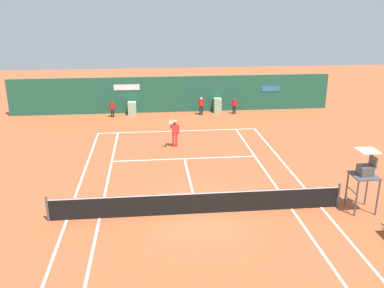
{
  "coord_description": "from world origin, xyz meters",
  "views": [
    {
      "loc": [
        -1.83,
        -15.42,
        8.33
      ],
      "look_at": [
        0.44,
        6.56,
        0.8
      ],
      "focal_mm": 39.34,
      "sensor_mm": 36.0,
      "label": 1
    }
  ],
  "objects_px": {
    "ball_kid_right_post": "(201,105)",
    "tennis_ball_mid_court": "(244,134)",
    "umpire_chair": "(365,172)",
    "player_on_baseline": "(175,131)",
    "ball_kid_centre_post": "(112,108)",
    "ball_kid_left_post": "(234,105)"
  },
  "relations": [
    {
      "from": "ball_kid_right_post",
      "to": "tennis_ball_mid_court",
      "type": "distance_m",
      "value": 5.77
    },
    {
      "from": "umpire_chair",
      "to": "ball_kid_right_post",
      "type": "relative_size",
      "value": 1.95
    },
    {
      "from": "umpire_chair",
      "to": "ball_kid_right_post",
      "type": "bearing_deg",
      "value": 16.23
    },
    {
      "from": "ball_kid_right_post",
      "to": "tennis_ball_mid_court",
      "type": "relative_size",
      "value": 20.2
    },
    {
      "from": "player_on_baseline",
      "to": "tennis_ball_mid_court",
      "type": "height_order",
      "value": "player_on_baseline"
    },
    {
      "from": "umpire_chair",
      "to": "ball_kid_centre_post",
      "type": "distance_m",
      "value": 19.87
    },
    {
      "from": "umpire_chair",
      "to": "ball_kid_centre_post",
      "type": "height_order",
      "value": "umpire_chair"
    },
    {
      "from": "player_on_baseline",
      "to": "ball_kid_right_post",
      "type": "height_order",
      "value": "player_on_baseline"
    },
    {
      "from": "player_on_baseline",
      "to": "tennis_ball_mid_court",
      "type": "distance_m",
      "value": 5.2
    },
    {
      "from": "umpire_chair",
      "to": "ball_kid_left_post",
      "type": "xyz_separation_m",
      "value": [
        -2.13,
        16.2,
        -0.99
      ]
    },
    {
      "from": "ball_kid_left_post",
      "to": "player_on_baseline",
      "type": "bearing_deg",
      "value": 58.35
    },
    {
      "from": "ball_kid_centre_post",
      "to": "tennis_ball_mid_court",
      "type": "distance_m",
      "value": 10.4
    },
    {
      "from": "ball_kid_right_post",
      "to": "umpire_chair",
      "type": "bearing_deg",
      "value": 101.01
    },
    {
      "from": "umpire_chair",
      "to": "ball_kid_centre_post",
      "type": "xyz_separation_m",
      "value": [
        -11.46,
        16.2,
        -1.01
      ]
    },
    {
      "from": "ball_kid_centre_post",
      "to": "player_on_baseline",
      "type": "bearing_deg",
      "value": 114.43
    },
    {
      "from": "ball_kid_right_post",
      "to": "ball_kid_centre_post",
      "type": "height_order",
      "value": "ball_kid_right_post"
    },
    {
      "from": "umpire_chair",
      "to": "ball_kid_right_post",
      "type": "distance_m",
      "value": 16.9
    },
    {
      "from": "ball_kid_left_post",
      "to": "ball_kid_centre_post",
      "type": "distance_m",
      "value": 9.32
    },
    {
      "from": "player_on_baseline",
      "to": "ball_kid_centre_post",
      "type": "height_order",
      "value": "player_on_baseline"
    },
    {
      "from": "ball_kid_centre_post",
      "to": "tennis_ball_mid_court",
      "type": "bearing_deg",
      "value": 143.68
    },
    {
      "from": "umpire_chair",
      "to": "tennis_ball_mid_court",
      "type": "xyz_separation_m",
      "value": [
        -2.52,
        10.92,
        -1.68
      ]
    },
    {
      "from": "ball_kid_centre_post",
      "to": "tennis_ball_mid_court",
      "type": "height_order",
      "value": "ball_kid_centre_post"
    }
  ]
}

